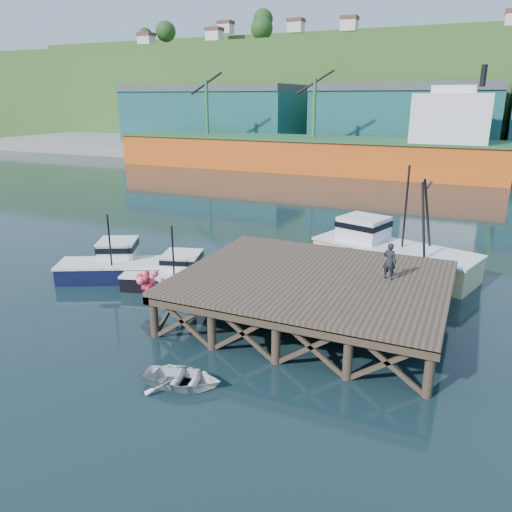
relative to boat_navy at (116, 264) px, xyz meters
The scene contains 12 objects.
ground 6.71m from the boat_navy, ahead, with size 300.00×300.00×0.00m, color black.
wharf 12.21m from the boat_navy, ahead, with size 12.00×10.00×2.62m.
far_quay 69.65m from the boat_navy, 84.54° to the left, with size 160.00×40.00×2.00m, color gray.
warehouse_left 70.54m from the boat_navy, 113.80° to the left, with size 32.00×16.00×9.00m, color #1A5856.
warehouse_mid 64.93m from the boat_navy, 84.12° to the left, with size 28.00×16.00×9.00m, color #1A5856.
cargo_ship 47.44m from the boat_navy, 92.22° to the left, with size 55.50×10.00×13.75m.
hillside 100.08m from the boat_navy, 86.18° to the left, with size 220.00×50.00×22.00m, color #2D511E.
boat_navy is the anchor object (origin of this frame).
boat_black 4.11m from the boat_navy, ahead, with size 6.29×5.21×3.66m.
trawler 16.17m from the boat_navy, 27.58° to the left, with size 10.14×6.11×6.40m.
dinghy 12.69m from the boat_navy, 40.63° to the right, with size 2.10×2.94×0.61m, color silver.
dockworker 15.51m from the boat_navy, ahead, with size 0.62×0.41×1.70m, color black.
Camera 1 is at (11.91, -20.99, 10.01)m, focal length 35.00 mm.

